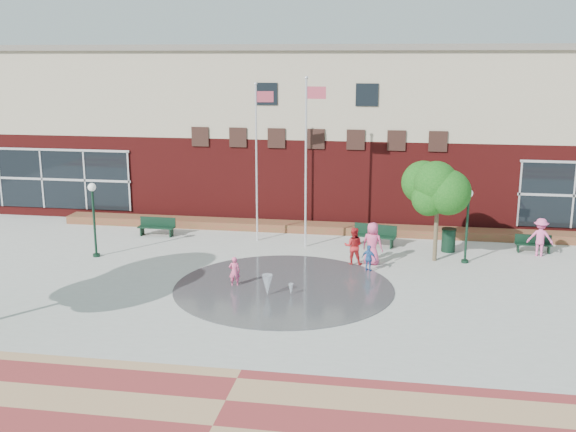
% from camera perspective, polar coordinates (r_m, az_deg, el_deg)
% --- Properties ---
extents(ground, '(120.00, 120.00, 0.00)m').
position_cam_1_polar(ground, '(23.08, -1.65, -8.58)').
color(ground, '#666056').
rests_on(ground, ground).
extents(plaza_concrete, '(46.00, 18.00, 0.01)m').
position_cam_1_polar(plaza_concrete, '(26.77, 0.00, -5.41)').
color(plaza_concrete, '#A8A8A0').
rests_on(plaza_concrete, ground).
extents(paver_band, '(46.00, 6.00, 0.01)m').
position_cam_1_polar(paver_band, '(16.96, -6.40, -17.27)').
color(paver_band, maroon).
rests_on(paver_band, ground).
extents(splash_pad, '(8.40, 8.40, 0.01)m').
position_cam_1_polar(splash_pad, '(25.84, -0.37, -6.12)').
color(splash_pad, '#383A3D').
rests_on(splash_pad, ground).
extents(library_building, '(44.40, 10.40, 9.20)m').
position_cam_1_polar(library_building, '(38.91, 3.29, 7.48)').
color(library_building, '#571111').
rests_on(library_building, ground).
extents(flower_bed, '(26.00, 1.20, 0.40)m').
position_cam_1_polar(flower_bed, '(33.98, 2.11, -1.34)').
color(flower_bed, '#A8232B').
rests_on(flower_bed, ground).
extents(flagpole_left, '(0.87, 0.23, 7.48)m').
position_cam_1_polar(flagpole_left, '(31.49, -2.62, 5.22)').
color(flagpole_left, white).
rests_on(flagpole_left, ground).
extents(flagpole_right, '(0.96, 0.16, 7.78)m').
position_cam_1_polar(flagpole_right, '(30.39, 1.61, 5.28)').
color(flagpole_right, white).
rests_on(flagpole_right, ground).
extents(lamp_left, '(0.35, 0.35, 3.31)m').
position_cam_1_polar(lamp_left, '(30.43, -16.14, 0.37)').
color(lamp_left, black).
rests_on(lamp_left, ground).
extents(lamp_right, '(0.34, 0.34, 3.22)m').
position_cam_1_polar(lamp_right, '(29.35, 14.96, -0.14)').
color(lamp_right, black).
rests_on(lamp_right, ground).
extents(bench_left, '(1.81, 0.52, 0.91)m').
position_cam_1_polar(bench_left, '(33.71, -11.05, -1.19)').
color(bench_left, black).
rests_on(bench_left, ground).
extents(bench_mid, '(2.08, 0.95, 1.01)m').
position_cam_1_polar(bench_mid, '(31.54, 7.30, -1.99)').
color(bench_mid, black).
rests_on(bench_mid, ground).
extents(bench_right, '(1.59, 0.46, 0.80)m').
position_cam_1_polar(bench_right, '(32.26, 20.05, -2.49)').
color(bench_right, black).
rests_on(bench_right, ground).
extents(trash_can, '(0.66, 0.66, 1.08)m').
position_cam_1_polar(trash_can, '(31.22, 13.43, -1.99)').
color(trash_can, black).
rests_on(trash_can, ground).
extents(tree_mid, '(2.56, 2.56, 4.32)m').
position_cam_1_polar(tree_mid, '(29.10, 12.59, 2.19)').
color(tree_mid, '#4B3E2B').
rests_on(tree_mid, ground).
extents(water_jet_a, '(0.41, 0.41, 0.79)m').
position_cam_1_polar(water_jet_a, '(25.02, -1.76, -6.80)').
color(water_jet_a, white).
rests_on(water_jet_a, ground).
extents(water_jet_b, '(0.19, 0.19, 0.43)m').
position_cam_1_polar(water_jet_b, '(25.06, 0.24, -6.76)').
color(water_jet_b, white).
rests_on(water_jet_b, ground).
extents(child_splash, '(0.48, 0.37, 1.18)m').
position_cam_1_polar(child_splash, '(25.95, -4.56, -4.71)').
color(child_splash, '#EF5386').
rests_on(child_splash, ground).
extents(adult_red, '(0.80, 0.64, 1.62)m').
position_cam_1_polar(adult_red, '(28.59, 5.56, -2.55)').
color(adult_red, red).
rests_on(adult_red, ground).
extents(adult_pink, '(1.04, 0.85, 1.83)m').
position_cam_1_polar(adult_pink, '(28.66, 7.15, -2.34)').
color(adult_pink, '#E54E82').
rests_on(adult_pink, ground).
extents(child_blue, '(0.71, 0.52, 1.12)m').
position_cam_1_polar(child_blue, '(27.80, 6.87, -3.59)').
color(child_blue, '#3068AF').
rests_on(child_blue, ground).
extents(person_bench, '(1.21, 0.85, 1.71)m').
position_cam_1_polar(person_bench, '(31.66, 20.58, -1.71)').
color(person_bench, '#EE5BA0').
rests_on(person_bench, ground).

